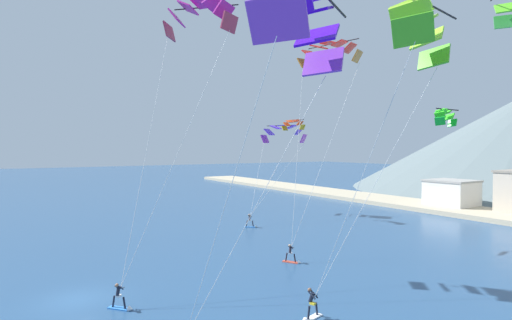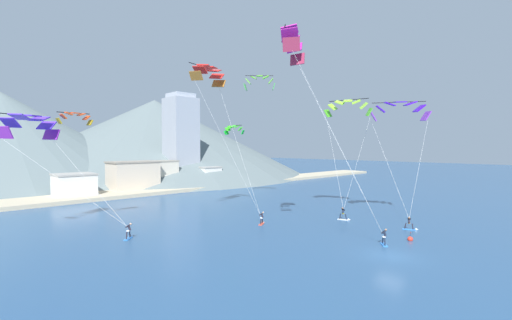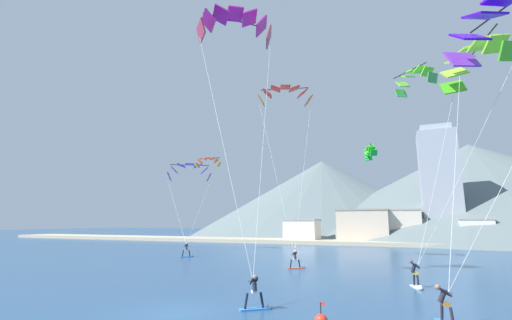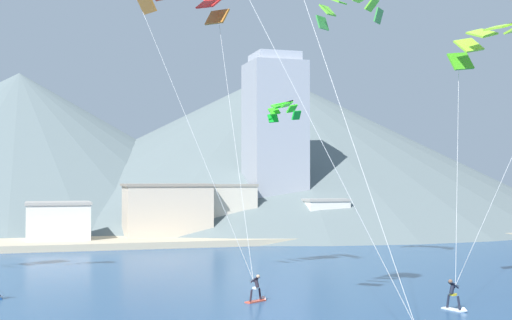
{
  "view_description": "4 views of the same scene",
  "coord_description": "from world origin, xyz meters",
  "px_view_note": "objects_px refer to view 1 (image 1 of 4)",
  "views": [
    {
      "loc": [
        28.19,
        -3.72,
        9.94
      ],
      "look_at": [
        -3.45,
        16.08,
        8.84
      ],
      "focal_mm": 28.0,
      "sensor_mm": 36.0,
      "label": 1
    },
    {
      "loc": [
        -29.96,
        -13.61,
        9.88
      ],
      "look_at": [
        -2.52,
        14.9,
        8.37
      ],
      "focal_mm": 24.0,
      "sensor_mm": 36.0,
      "label": 2
    },
    {
      "loc": [
        9.9,
        -14.01,
        4.13
      ],
      "look_at": [
        -1.8,
        13.63,
        9.62
      ],
      "focal_mm": 24.0,
      "sensor_mm": 36.0,
      "label": 3
    },
    {
      "loc": [
        -11.86,
        -23.77,
        7.37
      ],
      "look_at": [
        -0.51,
        13.42,
        8.38
      ],
      "focal_mm": 50.0,
      "sensor_mm": 36.0,
      "label": 4
    }
  ],
  "objects_px": {
    "kitesurfer_far_right": "(293,257)",
    "parafoil_kite_near_lead": "(302,19)",
    "parafoil_kite_near_trail": "(284,132)",
    "parafoil_kite_mid_center": "(419,28)",
    "kitesurfer_near_trail": "(251,223)",
    "kitesurfer_far_left": "(122,301)",
    "parafoil_kite_far_left": "(200,15)",
    "kitesurfer_mid_center": "(310,309)",
    "parafoil_kite_distant_high_outer": "(293,123)",
    "parafoil_kite_distant_mid_solo": "(445,115)",
    "parafoil_kite_far_right": "(329,52)"
  },
  "relations": [
    {
      "from": "parafoil_kite_distant_mid_solo",
      "to": "parafoil_kite_mid_center",
      "type": "bearing_deg",
      "value": -61.21
    },
    {
      "from": "parafoil_kite_near_trail",
      "to": "parafoil_kite_mid_center",
      "type": "xyz_separation_m",
      "value": [
        37.0,
        -18.56,
        3.44
      ]
    },
    {
      "from": "kitesurfer_mid_center",
      "to": "parafoil_kite_far_left",
      "type": "xyz_separation_m",
      "value": [
        -12.54,
        -1.31,
        20.25
      ]
    },
    {
      "from": "kitesurfer_far_right",
      "to": "parafoil_kite_distant_mid_solo",
      "type": "height_order",
      "value": "parafoil_kite_distant_mid_solo"
    },
    {
      "from": "parafoil_kite_far_left",
      "to": "parafoil_kite_far_right",
      "type": "xyz_separation_m",
      "value": [
        -0.28,
        14.38,
        -1.08
      ]
    },
    {
      "from": "parafoil_kite_far_left",
      "to": "parafoil_kite_far_right",
      "type": "relative_size",
      "value": 1.07
    },
    {
      "from": "parafoil_kite_mid_center",
      "to": "parafoil_kite_far_left",
      "type": "xyz_separation_m",
      "value": [
        -17.61,
        -3.99,
        4.89
      ]
    },
    {
      "from": "parafoil_kite_near_lead",
      "to": "parafoil_kite_far_left",
      "type": "bearing_deg",
      "value": 168.52
    },
    {
      "from": "kitesurfer_near_trail",
      "to": "parafoil_kite_far_right",
      "type": "height_order",
      "value": "parafoil_kite_far_right"
    },
    {
      "from": "parafoil_kite_mid_center",
      "to": "kitesurfer_far_left",
      "type": "bearing_deg",
      "value": -136.58
    },
    {
      "from": "parafoil_kite_near_trail",
      "to": "parafoil_kite_far_right",
      "type": "xyz_separation_m",
      "value": [
        19.1,
        -8.17,
        7.25
      ]
    },
    {
      "from": "parafoil_kite_near_trail",
      "to": "parafoil_kite_far_left",
      "type": "height_order",
      "value": "parafoil_kite_far_left"
    },
    {
      "from": "kitesurfer_mid_center",
      "to": "kitesurfer_far_left",
      "type": "distance_m",
      "value": 11.54
    },
    {
      "from": "kitesurfer_mid_center",
      "to": "parafoil_kite_distant_mid_solo",
      "type": "distance_m",
      "value": 22.66
    },
    {
      "from": "kitesurfer_far_left",
      "to": "parafoil_kite_far_left",
      "type": "height_order",
      "value": "parafoil_kite_far_left"
    },
    {
      "from": "parafoil_kite_near_trail",
      "to": "parafoil_kite_near_lead",
      "type": "bearing_deg",
      "value": -35.08
    },
    {
      "from": "kitesurfer_mid_center",
      "to": "kitesurfer_far_right",
      "type": "relative_size",
      "value": 1.06
    },
    {
      "from": "parafoil_kite_distant_high_outer",
      "to": "parafoil_kite_distant_mid_solo",
      "type": "bearing_deg",
      "value": -2.74
    },
    {
      "from": "parafoil_kite_far_left",
      "to": "parafoil_kite_distant_mid_solo",
      "type": "bearing_deg",
      "value": 66.1
    },
    {
      "from": "kitesurfer_mid_center",
      "to": "parafoil_kite_near_trail",
      "type": "relative_size",
      "value": 0.14
    },
    {
      "from": "parafoil_kite_near_lead",
      "to": "parafoil_kite_mid_center",
      "type": "distance_m",
      "value": 7.69
    },
    {
      "from": "kitesurfer_far_left",
      "to": "parafoil_kite_far_left",
      "type": "bearing_deg",
      "value": 124.66
    },
    {
      "from": "parafoil_kite_near_trail",
      "to": "parafoil_kite_mid_center",
      "type": "bearing_deg",
      "value": -26.65
    },
    {
      "from": "parafoil_kite_near_lead",
      "to": "parafoil_kite_far_left",
      "type": "height_order",
      "value": "parafoil_kite_far_left"
    },
    {
      "from": "kitesurfer_far_left",
      "to": "parafoil_kite_mid_center",
      "type": "relative_size",
      "value": 0.11
    },
    {
      "from": "kitesurfer_far_right",
      "to": "parafoil_kite_far_right",
      "type": "distance_m",
      "value": 20.72
    },
    {
      "from": "kitesurfer_near_trail",
      "to": "parafoil_kite_near_trail",
      "type": "bearing_deg",
      "value": 124.82
    },
    {
      "from": "kitesurfer_far_right",
      "to": "parafoil_kite_mid_center",
      "type": "relative_size",
      "value": 0.11
    },
    {
      "from": "kitesurfer_mid_center",
      "to": "kitesurfer_near_trail",
      "type": "bearing_deg",
      "value": 155.9
    },
    {
      "from": "kitesurfer_far_left",
      "to": "parafoil_kite_near_trail",
      "type": "xyz_separation_m",
      "value": [
        -24.68,
        30.22,
        12.0
      ]
    },
    {
      "from": "kitesurfer_far_left",
      "to": "kitesurfer_far_right",
      "type": "relative_size",
      "value": 1.0
    },
    {
      "from": "kitesurfer_near_trail",
      "to": "kitesurfer_far_left",
      "type": "relative_size",
      "value": 1.05
    },
    {
      "from": "parafoil_kite_far_right",
      "to": "parafoil_kite_distant_mid_solo",
      "type": "height_order",
      "value": "parafoil_kite_far_right"
    },
    {
      "from": "parafoil_kite_mid_center",
      "to": "parafoil_kite_near_lead",
      "type": "bearing_deg",
      "value": -87.74
    },
    {
      "from": "parafoil_kite_distant_mid_solo",
      "to": "kitesurfer_far_right",
      "type": "bearing_deg",
      "value": -115.35
    },
    {
      "from": "kitesurfer_far_right",
      "to": "parafoil_kite_near_lead",
      "type": "xyz_separation_m",
      "value": [
        15.03,
        -11.03,
        14.5
      ]
    },
    {
      "from": "parafoil_kite_near_trail",
      "to": "parafoil_kite_far_left",
      "type": "bearing_deg",
      "value": -49.33
    },
    {
      "from": "kitesurfer_far_left",
      "to": "parafoil_kite_near_lead",
      "type": "xyz_separation_m",
      "value": [
        12.62,
        4.02,
        14.5
      ]
    },
    {
      "from": "kitesurfer_mid_center",
      "to": "parafoil_kite_distant_high_outer",
      "type": "xyz_separation_m",
      "value": [
        -27.59,
        19.79,
        12.92
      ]
    },
    {
      "from": "kitesurfer_far_right",
      "to": "parafoil_kite_near_trail",
      "type": "distance_m",
      "value": 29.49
    },
    {
      "from": "kitesurfer_far_left",
      "to": "parafoil_kite_distant_mid_solo",
      "type": "distance_m",
      "value": 30.48
    },
    {
      "from": "kitesurfer_mid_center",
      "to": "parafoil_kite_mid_center",
      "type": "distance_m",
      "value": 16.39
    },
    {
      "from": "parafoil_kite_far_left",
      "to": "kitesurfer_far_left",
      "type": "bearing_deg",
      "value": -55.34
    },
    {
      "from": "kitesurfer_near_trail",
      "to": "kitesurfer_far_right",
      "type": "distance_m",
      "value": 16.05
    },
    {
      "from": "kitesurfer_far_left",
      "to": "parafoil_kite_distant_high_outer",
      "type": "height_order",
      "value": "parafoil_kite_distant_high_outer"
    },
    {
      "from": "kitesurfer_far_left",
      "to": "kitesurfer_far_right",
      "type": "distance_m",
      "value": 15.24
    },
    {
      "from": "kitesurfer_near_trail",
      "to": "parafoil_kite_near_trail",
      "type": "height_order",
      "value": "parafoil_kite_near_trail"
    },
    {
      "from": "kitesurfer_far_right",
      "to": "kitesurfer_mid_center",
      "type": "bearing_deg",
      "value": -32.19
    },
    {
      "from": "kitesurfer_mid_center",
      "to": "parafoil_kite_mid_center",
      "type": "xyz_separation_m",
      "value": [
        5.07,
        2.68,
        15.36
      ]
    },
    {
      "from": "parafoil_kite_near_lead",
      "to": "parafoil_kite_near_trail",
      "type": "bearing_deg",
      "value": 144.92
    }
  ]
}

